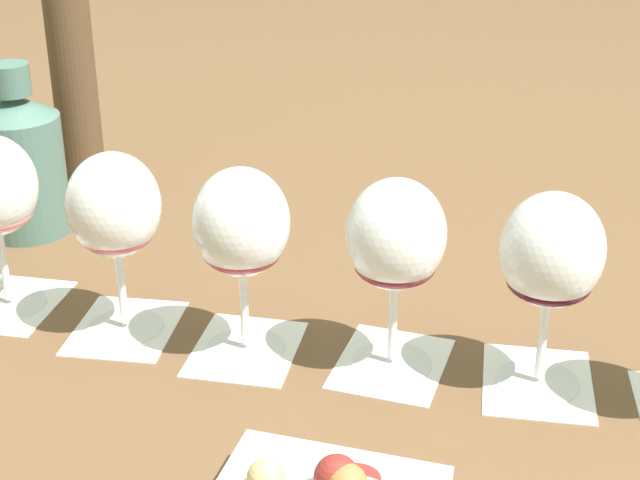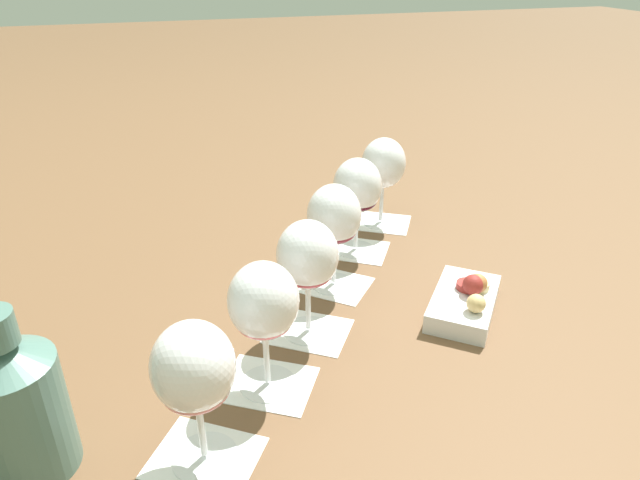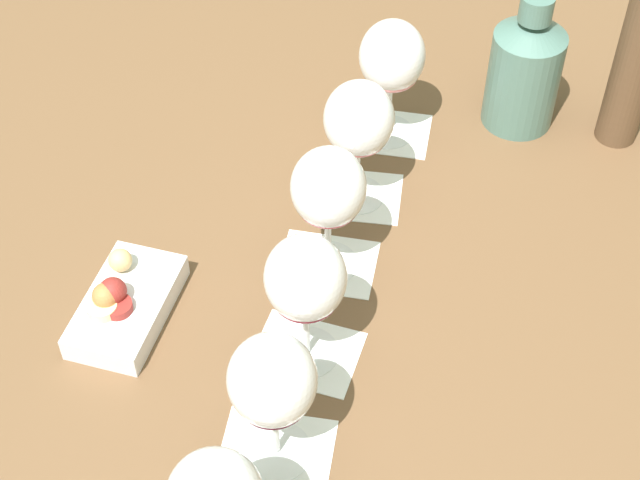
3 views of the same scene
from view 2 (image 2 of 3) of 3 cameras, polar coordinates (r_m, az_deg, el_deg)
The scene contains 15 objects.
ground_plane at distance 0.91m, azimuth -0.02°, elevation -6.64°, with size 8.00×8.00×0.00m, color brown.
tasting_card_0 at distance 0.69m, azimuth -11.42°, elevation -20.53°, with size 0.15×0.14×0.00m.
tasting_card_1 at distance 0.77m, azimuth -5.23°, elevation -14.12°, with size 0.15×0.14×0.00m.
tasting_card_2 at distance 0.85m, azimuth -1.17°, elevation -9.07°, with size 0.15×0.14×0.00m.
tasting_card_3 at distance 0.96m, azimuth 1.33°, elevation -4.43°, with size 0.15×0.15×0.00m.
tasting_card_4 at distance 1.07m, azimuth 3.55°, elevation -0.96°, with size 0.15×0.14×0.00m.
tasting_card_5 at distance 1.18m, azimuth 6.06°, elevation 1.77°, with size 0.15×0.14×0.00m.
wine_glass_0 at distance 0.61m, azimuth -12.48°, elevation -12.89°, with size 0.09×0.09×0.18m.
wine_glass_1 at distance 0.69m, azimuth -5.65°, elevation -6.67°, with size 0.09×0.09×0.18m.
wine_glass_2 at distance 0.79m, azimuth -1.25°, elevation -2.03°, with size 0.09×0.09×0.18m.
wine_glass_3 at distance 0.90m, azimuth 1.41°, elevation 2.05°, with size 0.09×0.09×0.18m.
wine_glass_4 at distance 1.02m, azimuth 3.75°, elevation 5.00°, with size 0.09×0.09×0.18m.
wine_glass_5 at distance 1.13m, azimuth 6.36°, elevation 7.25°, with size 0.09×0.09×0.18m.
ceramic_vase at distance 0.69m, azimuth -28.08°, elevation -14.37°, with size 0.10×0.10×0.20m.
snack_dish at distance 0.91m, azimuth 14.37°, elevation -5.84°, with size 0.17×0.18×0.06m.
Camera 2 is at (-0.22, -0.72, 0.51)m, focal length 32.00 mm.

